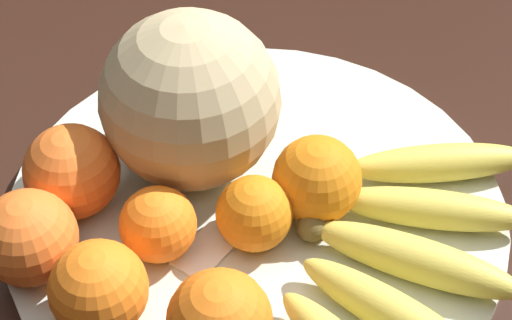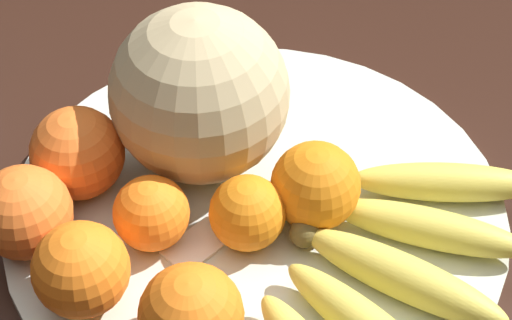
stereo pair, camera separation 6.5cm
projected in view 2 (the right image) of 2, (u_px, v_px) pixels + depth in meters
kitchen_table at (344, 267)px, 0.79m from camera, size 1.20×1.00×0.76m
fruit_bowl at (256, 209)px, 0.69m from camera, size 0.40×0.40×0.01m
melon at (199, 94)px, 0.67m from camera, size 0.14×0.14×0.14m
banana_bunch at (396, 275)px, 0.62m from camera, size 0.30×0.19×0.03m
orange_front_left at (25, 212)px, 0.64m from camera, size 0.07×0.07×0.07m
orange_front_right at (81, 270)px, 0.60m from camera, size 0.07×0.07×0.07m
orange_mid_center at (151, 213)px, 0.64m from camera, size 0.06×0.06×0.06m
orange_back_left at (247, 213)px, 0.64m from camera, size 0.06×0.06×0.06m
orange_back_right at (191, 315)px, 0.57m from camera, size 0.07×0.07×0.07m
orange_top_small at (77, 153)px, 0.68m from camera, size 0.08×0.08×0.08m
orange_side_extra at (319, 188)px, 0.65m from camera, size 0.07×0.07×0.07m
produce_tag at (208, 237)px, 0.66m from camera, size 0.07×0.03×0.00m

